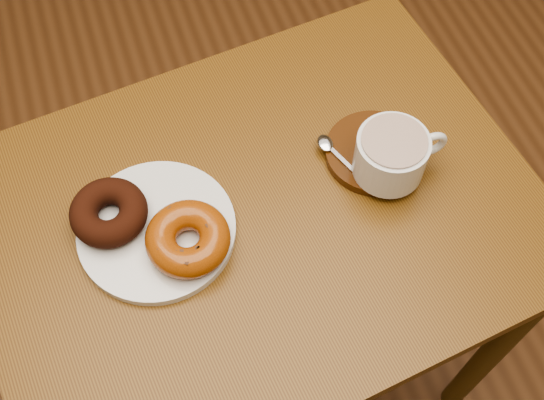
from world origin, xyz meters
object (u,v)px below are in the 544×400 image
object	(u,v)px
donut_plate	(157,230)
saucer	(374,152)
cafe_table	(260,248)
coffee_cup	(392,154)

from	to	relation	value
donut_plate	saucer	bearing A→B (deg)	3.82
cafe_table	coffee_cup	world-z (taller)	coffee_cup
cafe_table	coffee_cup	distance (m)	0.26
cafe_table	donut_plate	distance (m)	0.19
cafe_table	coffee_cup	bearing A→B (deg)	-7.03
cafe_table	saucer	bearing A→B (deg)	3.79
coffee_cup	saucer	bearing A→B (deg)	102.48
donut_plate	coffee_cup	bearing A→B (deg)	-2.38
saucer	coffee_cup	size ratio (longest dim) A/B	1.06
cafe_table	donut_plate	bearing A→B (deg)	167.95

